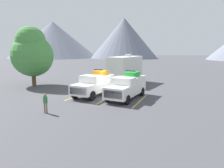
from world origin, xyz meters
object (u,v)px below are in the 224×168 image
Objects in this scene: pickup_truck_a at (95,84)px; person_a at (45,102)px; pickup_truck_b at (127,86)px; camper_trailer_a at (125,68)px.

pickup_truck_a is 6.88m from person_a.
person_a is (-0.72, -6.83, -0.33)m from pickup_truck_a.
pickup_truck_b is 8.07m from person_a.
camper_trailer_a is (0.52, 8.36, 0.87)m from pickup_truck_a.
person_a is at bearing -94.66° from camper_trailer_a.
camper_trailer_a is 15.29m from person_a.
camper_trailer_a is at bearing 85.34° from person_a.
camper_trailer_a is 4.84× the size of person_a.
camper_trailer_a reaches higher than pickup_truck_b.
pickup_truck_b is (3.46, 0.06, -0.02)m from pickup_truck_a.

